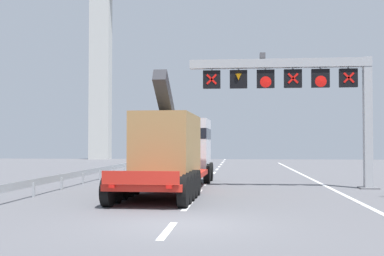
# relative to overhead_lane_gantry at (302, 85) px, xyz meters

# --- Properties ---
(ground) EXTENTS (112.00, 112.00, 0.00)m
(ground) POSITION_rel_overhead_lane_gantry_xyz_m (-4.85, -11.51, -5.20)
(ground) COLOR #5B5B60
(lane_markings) EXTENTS (0.20, 62.22, 0.01)m
(lane_markings) POSITION_rel_overhead_lane_gantry_xyz_m (-5.03, 12.29, -5.19)
(lane_markings) COLOR silver
(lane_markings) RESTS_ON ground
(edge_line_right) EXTENTS (0.20, 63.00, 0.01)m
(edge_line_right) POSITION_rel_overhead_lane_gantry_xyz_m (1.35, 0.49, -5.19)
(edge_line_right) COLOR silver
(edge_line_right) RESTS_ON ground
(overhead_lane_gantry) EXTENTS (9.31, 0.90, 6.83)m
(overhead_lane_gantry) POSITION_rel_overhead_lane_gantry_xyz_m (0.00, 0.00, 0.00)
(overhead_lane_gantry) COLOR #9EA0A5
(overhead_lane_gantry) RESTS_ON ground
(heavy_haul_truck_red) EXTENTS (3.27, 14.11, 5.30)m
(heavy_haul_truck_red) POSITION_rel_overhead_lane_gantry_xyz_m (-6.31, -0.62, -3.21)
(heavy_haul_truck_red) COLOR red
(heavy_haul_truck_red) RESTS_ON ground
(guardrail_left) EXTENTS (0.13, 26.40, 0.76)m
(guardrail_left) POSITION_rel_overhead_lane_gantry_xyz_m (-11.75, -0.31, -4.63)
(guardrail_left) COLOR #999EA3
(guardrail_left) RESTS_ON ground
(bridge_pylon_distant) EXTENTS (9.00, 2.00, 37.97)m
(bridge_pylon_distant) POSITION_rel_overhead_lane_gantry_xyz_m (-22.48, 42.59, 14.18)
(bridge_pylon_distant) COLOR #B7B7B2
(bridge_pylon_distant) RESTS_ON ground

